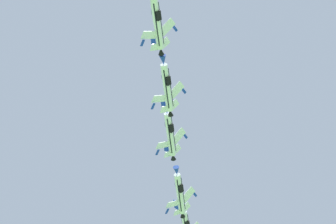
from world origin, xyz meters
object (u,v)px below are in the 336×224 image
object	(u,v)px
fighter_jet_right_wing	(167,87)
fighter_jet_right_outer	(180,193)
fighter_jet_left_wing	(157,22)
fighter_jet_left_outer	(170,133)

from	to	relation	value
fighter_jet_right_wing	fighter_jet_right_outer	world-z (taller)	fighter_jet_right_outer
fighter_jet_left_wing	fighter_jet_left_outer	bearing A→B (deg)	-88.51
fighter_jet_left_wing	fighter_jet_right_wing	bearing A→B (deg)	-90.84
fighter_jet_left_outer	fighter_jet_right_outer	bearing A→B (deg)	-91.95
fighter_jet_right_wing	fighter_jet_left_outer	bearing A→B (deg)	-86.00
fighter_jet_left_wing	fighter_jet_right_outer	xyz separation A→B (m)	(-18.81, 43.69, 0.95)
fighter_jet_left_wing	fighter_jet_right_outer	bearing A→B (deg)	-89.70
fighter_jet_left_wing	fighter_jet_left_outer	size ratio (longest dim) A/B	1.00
fighter_jet_right_outer	fighter_jet_left_outer	bearing A→B (deg)	88.05
fighter_jet_left_wing	fighter_jet_left_outer	world-z (taller)	fighter_jet_left_outer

